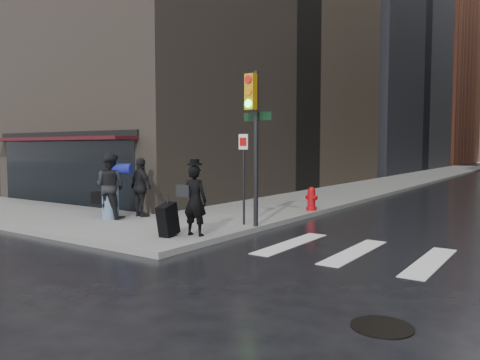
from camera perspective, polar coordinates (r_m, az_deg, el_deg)
The scene contains 11 objects.
ground at distance 12.77m, azimuth -10.01°, elevation -6.59°, with size 140.00×140.00×0.00m, color black.
sidewalk_left at distance 37.05m, azimuth 20.80°, elevation 0.24°, with size 4.00×50.00×0.15m, color slate.
crosswalk at distance 10.27m, azimuth 26.58°, elevation -9.54°, with size 8.50×3.00×0.01m.
bldg_left_mid at distance 53.79m, azimuth 9.93°, elevation 19.76°, with size 22.00×24.00×34.00m, color slate.
bldg_left_far at distance 74.96m, azimuth 17.77°, elevation 11.99°, with size 22.00×20.00×26.00m, color brown.
storefront at distance 19.19m, azimuth -21.03°, elevation 2.21°, with size 8.40×1.11×2.83m.
man_overcoat at distance 11.59m, azimuth -6.20°, elevation -2.84°, with size 1.00×1.10×1.93m.
man_jeans at distance 14.86m, azimuth -15.54°, elevation -0.72°, with size 1.46×0.98×1.99m.
man_greycoat at distance 15.02m, azimuth -11.98°, elevation -0.87°, with size 1.17×0.70×1.86m.
traffic_light at distance 12.81m, azimuth 1.56°, elevation 6.51°, with size 1.06×0.51×4.26m.
fire_hydrant at distance 16.40m, azimuth 8.70°, elevation -2.41°, with size 0.48×0.36×0.82m.
Camera 1 is at (8.85, -8.91, 2.33)m, focal length 35.00 mm.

